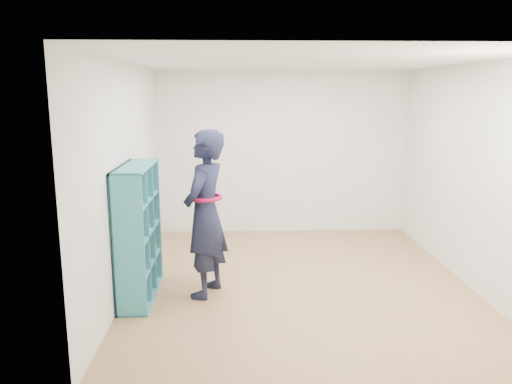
{
  "coord_description": "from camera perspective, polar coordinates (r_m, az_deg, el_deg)",
  "views": [
    {
      "loc": [
        -0.75,
        -5.7,
        2.27
      ],
      "look_at": [
        -0.5,
        0.3,
        1.05
      ],
      "focal_mm": 35.0,
      "sensor_mm": 36.0,
      "label": 1
    }
  ],
  "objects": [
    {
      "name": "floor",
      "position": [
        6.18,
        4.85,
        -10.14
      ],
      "size": [
        4.5,
        4.5,
        0.0
      ],
      "primitive_type": "plane",
      "color": "#996E45",
      "rests_on": "ground"
    },
    {
      "name": "ceiling",
      "position": [
        5.76,
        5.3,
        14.69
      ],
      "size": [
        4.5,
        4.5,
        0.0
      ],
      "primitive_type": "plane",
      "color": "white",
      "rests_on": "wall_back"
    },
    {
      "name": "wall_left",
      "position": [
        5.91,
        -14.54,
        1.65
      ],
      "size": [
        0.02,
        4.5,
        2.6
      ],
      "primitive_type": "cube",
      "color": "silver",
      "rests_on": "floor"
    },
    {
      "name": "wall_right",
      "position": [
        6.4,
        23.12,
        1.81
      ],
      "size": [
        0.02,
        4.5,
        2.6
      ],
      "primitive_type": "cube",
      "color": "silver",
      "rests_on": "floor"
    },
    {
      "name": "wall_back",
      "position": [
        8.04,
        3.02,
        4.51
      ],
      "size": [
        4.0,
        0.02,
        2.6
      ],
      "primitive_type": "cube",
      "color": "silver",
      "rests_on": "floor"
    },
    {
      "name": "wall_front",
      "position": [
        3.66,
        9.56,
        -4.07
      ],
      "size": [
        4.0,
        0.02,
        2.6
      ],
      "primitive_type": "cube",
      "color": "silver",
      "rests_on": "floor"
    },
    {
      "name": "bookshelf",
      "position": [
        5.66,
        -13.54,
        -4.63
      ],
      "size": [
        0.33,
        1.12,
        1.49
      ],
      "color": "teal",
      "rests_on": "floor"
    },
    {
      "name": "person",
      "position": [
        5.54,
        -5.83,
        -2.52
      ],
      "size": [
        0.65,
        0.79,
        1.87
      ],
      "rotation": [
        0.0,
        0.0,
        -1.92
      ],
      "color": "black",
      "rests_on": "floor"
    },
    {
      "name": "smartphone",
      "position": [
        5.64,
        -6.74,
        -1.01
      ],
      "size": [
        0.03,
        0.11,
        0.14
      ],
      "rotation": [
        0.46,
        0.0,
        -0.17
      ],
      "color": "silver",
      "rests_on": "person"
    }
  ]
}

